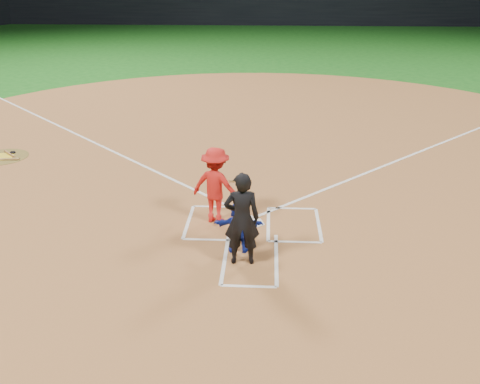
# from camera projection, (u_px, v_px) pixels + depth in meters

# --- Properties ---
(ground) EXTENTS (120.00, 120.00, 0.00)m
(ground) POSITION_uv_depth(u_px,v_px,m) (253.00, 224.00, 13.03)
(ground) COLOR #165816
(ground) RESTS_ON ground
(home_plate_dirt) EXTENTS (28.00, 28.00, 0.01)m
(home_plate_dirt) POSITION_uv_depth(u_px,v_px,m) (259.00, 147.00, 18.54)
(home_plate_dirt) COLOR #975D31
(home_plate_dirt) RESTS_ON ground
(stadium_wall_far) EXTENTS (80.00, 1.20, 3.20)m
(stadium_wall_far) POSITION_uv_depth(u_px,v_px,m) (268.00, 9.00, 56.54)
(stadium_wall_far) COLOR black
(stadium_wall_far) RESTS_ON ground
(home_plate) EXTENTS (0.60, 0.60, 0.02)m
(home_plate) POSITION_uv_depth(u_px,v_px,m) (253.00, 223.00, 13.02)
(home_plate) COLOR silver
(home_plate) RESTS_ON home_plate_dirt
(on_deck_circle) EXTENTS (1.70, 1.70, 0.01)m
(on_deck_circle) POSITION_uv_depth(u_px,v_px,m) (1.00, 157.00, 17.53)
(on_deck_circle) COLOR brown
(on_deck_circle) RESTS_ON home_plate_dirt
(on_deck_logo) EXTENTS (0.80, 0.80, 0.00)m
(on_deck_logo) POSITION_uv_depth(u_px,v_px,m) (1.00, 157.00, 17.53)
(on_deck_logo) COLOR yellow
(on_deck_logo) RESTS_ON on_deck_circle
(on_deck_bat_a) EXTENTS (0.64, 0.64, 0.06)m
(on_deck_bat_a) POSITION_uv_depth(u_px,v_px,m) (9.00, 154.00, 17.74)
(on_deck_bat_a) COLOR brown
(on_deck_bat_a) RESTS_ON on_deck_circle
(on_deck_bat_c) EXTENTS (0.84, 0.17, 0.06)m
(on_deck_bat_c) POSITION_uv_depth(u_px,v_px,m) (6.00, 159.00, 17.23)
(on_deck_bat_c) COLOR olive
(on_deck_bat_c) RESTS_ON on_deck_circle
(bat_weight_donut) EXTENTS (0.19, 0.19, 0.05)m
(bat_weight_donut) POSITION_uv_depth(u_px,v_px,m) (13.00, 152.00, 17.88)
(bat_weight_donut) COLOR black
(bat_weight_donut) RESTS_ON on_deck_circle
(catcher) EXTENTS (1.09, 0.36, 1.17)m
(catcher) POSITION_uv_depth(u_px,v_px,m) (238.00, 227.00, 11.53)
(catcher) COLOR navy
(catcher) RESTS_ON home_plate_dirt
(umpire) EXTENTS (0.78, 0.55, 2.02)m
(umpire) POSITION_uv_depth(u_px,v_px,m) (242.00, 219.00, 10.92)
(umpire) COLOR black
(umpire) RESTS_ON home_plate_dirt
(chalk_markings) EXTENTS (28.35, 17.32, 0.01)m
(chalk_markings) POSITION_uv_depth(u_px,v_px,m) (258.00, 153.00, 17.88)
(chalk_markings) COLOR white
(chalk_markings) RESTS_ON home_plate_dirt
(batter_at_plate) EXTENTS (1.55, 1.06, 1.88)m
(batter_at_plate) POSITION_uv_depth(u_px,v_px,m) (216.00, 185.00, 12.78)
(batter_at_plate) COLOR red
(batter_at_plate) RESTS_ON home_plate_dirt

